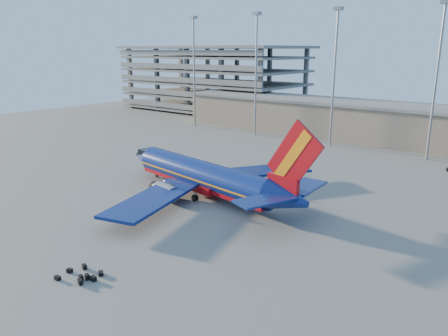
% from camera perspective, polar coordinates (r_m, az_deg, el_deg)
% --- Properties ---
extents(ground, '(220.00, 220.00, 0.00)m').
position_cam_1_polar(ground, '(58.19, -1.92, -5.16)').
color(ground, slate).
rests_on(ground, ground).
extents(terminal_building, '(122.00, 16.00, 8.50)m').
position_cam_1_polar(terminal_building, '(103.68, 24.21, 5.03)').
color(terminal_building, gray).
rests_on(terminal_building, ground).
extents(parking_garage, '(62.00, 32.00, 21.40)m').
position_cam_1_polar(parking_garage, '(151.37, -1.35, 11.96)').
color(parking_garage, slate).
rests_on(parking_garage, ground).
extents(light_mast_row, '(101.60, 1.60, 28.65)m').
position_cam_1_polar(light_mast_row, '(92.47, 20.03, 12.64)').
color(light_mast_row, gray).
rests_on(light_mast_row, ground).
extents(aircraft_main, '(37.60, 35.93, 12.78)m').
position_cam_1_polar(aircraft_main, '(62.09, -2.26, -1.19)').
color(aircraft_main, navy).
rests_on(aircraft_main, ground).
extents(luggage_pile, '(3.64, 3.55, 0.55)m').
position_cam_1_polar(luggage_pile, '(43.19, -18.01, -13.20)').
color(luggage_pile, black).
rests_on(luggage_pile, ground).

